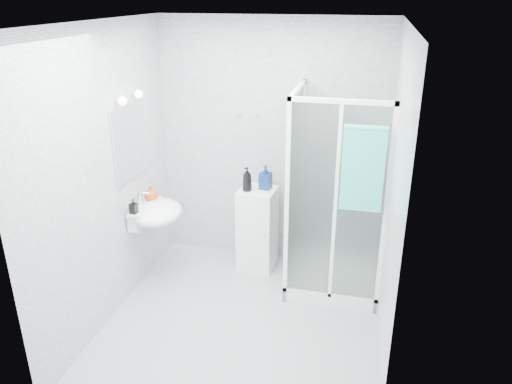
% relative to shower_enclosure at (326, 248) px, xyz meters
% --- Properties ---
extents(room, '(2.40, 2.60, 2.60)m').
position_rel_shower_enclosure_xyz_m(room, '(-0.67, -0.77, 0.85)').
color(room, silver).
rests_on(room, ground).
extents(shower_enclosure, '(0.90, 0.95, 2.00)m').
position_rel_shower_enclosure_xyz_m(shower_enclosure, '(0.00, 0.00, 0.00)').
color(shower_enclosure, white).
rests_on(shower_enclosure, ground).
extents(wall_basin, '(0.46, 0.56, 0.35)m').
position_rel_shower_enclosure_xyz_m(wall_basin, '(-1.66, -0.32, 0.35)').
color(wall_basin, white).
rests_on(wall_basin, ground).
extents(mirror, '(0.02, 0.60, 0.70)m').
position_rel_shower_enclosure_xyz_m(mirror, '(-1.85, -0.32, 1.05)').
color(mirror, white).
rests_on(mirror, room).
extents(vanity_lights, '(0.10, 0.40, 0.08)m').
position_rel_shower_enclosure_xyz_m(vanity_lights, '(-1.80, -0.32, 1.47)').
color(vanity_lights, silver).
rests_on(vanity_lights, room).
extents(wall_hooks, '(0.23, 0.06, 0.03)m').
position_rel_shower_enclosure_xyz_m(wall_hooks, '(-0.92, 0.49, 1.17)').
color(wall_hooks, silver).
rests_on(wall_hooks, room).
extents(storage_cabinet, '(0.40, 0.41, 0.90)m').
position_rel_shower_enclosure_xyz_m(storage_cabinet, '(-0.76, 0.25, 0.00)').
color(storage_cabinet, white).
rests_on(storage_cabinet, ground).
extents(hand_towel, '(0.35, 0.05, 0.75)m').
position_rel_shower_enclosure_xyz_m(hand_towel, '(0.29, -0.40, 1.00)').
color(hand_towel, '#33C4AF').
rests_on(hand_towel, shower_enclosure).
extents(shampoo_bottle_a, '(0.13, 0.13, 0.26)m').
position_rel_shower_enclosure_xyz_m(shampoo_bottle_a, '(-0.86, 0.20, 0.58)').
color(shampoo_bottle_a, black).
rests_on(shampoo_bottle_a, storage_cabinet).
extents(shampoo_bottle_b, '(0.13, 0.13, 0.25)m').
position_rel_shower_enclosure_xyz_m(shampoo_bottle_b, '(-0.69, 0.30, 0.58)').
color(shampoo_bottle_b, navy).
rests_on(shampoo_bottle_b, storage_cabinet).
extents(soap_dispenser_orange, '(0.16, 0.16, 0.17)m').
position_rel_shower_enclosure_xyz_m(soap_dispenser_orange, '(-1.74, -0.20, 0.50)').
color(soap_dispenser_orange, '#BB4416').
rests_on(soap_dispenser_orange, wall_basin).
extents(soap_dispenser_black, '(0.07, 0.07, 0.14)m').
position_rel_shower_enclosure_xyz_m(soap_dispenser_black, '(-1.78, -0.51, 0.49)').
color(soap_dispenser_black, black).
rests_on(soap_dispenser_black, wall_basin).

